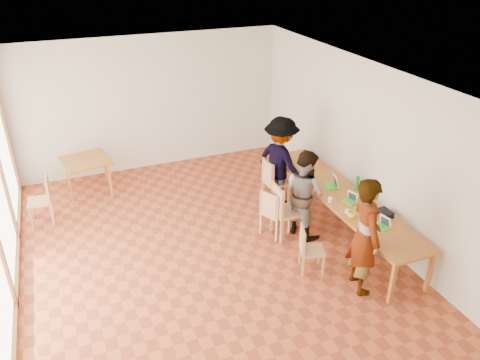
% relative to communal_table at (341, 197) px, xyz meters
% --- Properties ---
extents(ground, '(8.00, 8.00, 0.00)m').
position_rel_communal_table_xyz_m(ground, '(-2.50, -0.00, -0.70)').
color(ground, '#AC4D29').
rests_on(ground, ground).
extents(wall_back, '(6.00, 0.10, 3.00)m').
position_rel_communal_table_xyz_m(wall_back, '(-2.50, 4.00, 0.80)').
color(wall_back, beige).
rests_on(wall_back, ground).
extents(wall_right, '(0.10, 8.00, 3.00)m').
position_rel_communal_table_xyz_m(wall_right, '(0.50, -0.00, 0.80)').
color(wall_right, beige).
rests_on(wall_right, ground).
extents(ceiling, '(6.00, 8.00, 0.04)m').
position_rel_communal_table_xyz_m(ceiling, '(-2.50, -0.00, 2.32)').
color(ceiling, white).
rests_on(ceiling, wall_back).
extents(communal_table, '(0.80, 4.00, 0.75)m').
position_rel_communal_table_xyz_m(communal_table, '(0.00, 0.00, 0.00)').
color(communal_table, '#A76625').
rests_on(communal_table, ground).
extents(side_table, '(0.90, 0.90, 0.75)m').
position_rel_communal_table_xyz_m(side_table, '(-4.04, 3.20, -0.03)').
color(side_table, '#A76625').
rests_on(side_table, ground).
extents(chair_near, '(0.48, 0.48, 0.42)m').
position_rel_communal_table_xyz_m(chair_near, '(-1.11, -0.80, -0.21)').
color(chair_near, tan).
rests_on(chair_near, ground).
extents(chair_mid, '(0.56, 0.56, 0.48)m').
position_rel_communal_table_xyz_m(chair_mid, '(-1.19, 0.30, -0.15)').
color(chair_mid, tan).
rests_on(chair_mid, ground).
extents(chair_far, '(0.49, 0.49, 0.55)m').
position_rel_communal_table_xyz_m(chair_far, '(-1.04, 0.21, -0.07)').
color(chair_far, tan).
rests_on(chair_far, ground).
extents(chair_empty, '(0.47, 0.47, 0.50)m').
position_rel_communal_table_xyz_m(chair_empty, '(-0.70, 1.35, -0.12)').
color(chair_empty, tan).
rests_on(chair_empty, ground).
extents(chair_spare, '(0.44, 0.44, 0.48)m').
position_rel_communal_table_xyz_m(chair_spare, '(-4.90, 2.33, -0.15)').
color(chair_spare, tan).
rests_on(chair_spare, ground).
extents(person_near, '(0.57, 0.75, 1.86)m').
position_rel_communal_table_xyz_m(person_near, '(-0.55, -1.45, 0.23)').
color(person_near, gray).
rests_on(person_near, ground).
extents(person_mid, '(0.81, 0.93, 1.62)m').
position_rel_communal_table_xyz_m(person_mid, '(-0.64, 0.19, 0.11)').
color(person_mid, gray).
rests_on(person_mid, ground).
extents(person_far, '(1.02, 1.32, 1.81)m').
position_rel_communal_table_xyz_m(person_far, '(-0.54, 1.33, 0.20)').
color(person_far, gray).
rests_on(person_far, ground).
extents(laptop_near, '(0.23, 0.25, 0.18)m').
position_rel_communal_table_xyz_m(laptop_near, '(0.04, -1.14, 0.10)').
color(laptop_near, green).
rests_on(laptop_near, communal_table).
extents(laptop_mid, '(0.25, 0.26, 0.18)m').
position_rel_communal_table_xyz_m(laptop_mid, '(0.01, -0.29, 0.10)').
color(laptop_mid, green).
rests_on(laptop_mid, communal_table).
extents(laptop_far, '(0.28, 0.30, 0.22)m').
position_rel_communal_table_xyz_m(laptop_far, '(0.02, 0.30, 0.11)').
color(laptop_far, green).
rests_on(laptop_far, communal_table).
extents(yellow_mug, '(0.19, 0.19, 0.11)m').
position_rel_communal_table_xyz_m(yellow_mug, '(-0.27, -0.72, 0.10)').
color(yellow_mug, yellow).
rests_on(yellow_mug, communal_table).
extents(green_bottle, '(0.07, 0.07, 0.28)m').
position_rel_communal_table_xyz_m(green_bottle, '(0.33, 0.02, 0.19)').
color(green_bottle, '#238023').
rests_on(green_bottle, communal_table).
extents(clear_glass, '(0.07, 0.07, 0.09)m').
position_rel_communal_table_xyz_m(clear_glass, '(-0.33, -0.16, 0.09)').
color(clear_glass, silver).
rests_on(clear_glass, communal_table).
extents(condiment_cup, '(0.08, 0.08, 0.06)m').
position_rel_communal_table_xyz_m(condiment_cup, '(-0.25, -0.57, 0.08)').
color(condiment_cup, white).
rests_on(condiment_cup, communal_table).
extents(pink_phone, '(0.05, 0.10, 0.01)m').
position_rel_communal_table_xyz_m(pink_phone, '(-0.28, -1.37, 0.05)').
color(pink_phone, '#EF4F9E').
rests_on(pink_phone, communal_table).
extents(black_pouch, '(0.16, 0.26, 0.09)m').
position_rel_communal_table_xyz_m(black_pouch, '(0.28, -0.87, 0.09)').
color(black_pouch, black).
rests_on(black_pouch, communal_table).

